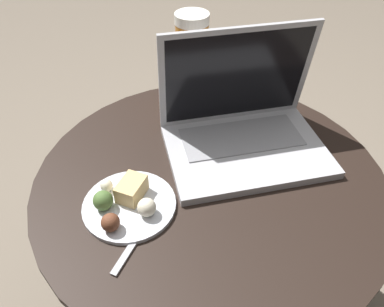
{
  "coord_description": "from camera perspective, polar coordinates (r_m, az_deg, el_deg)",
  "views": [
    {
      "loc": [
        -0.17,
        -0.55,
        1.12
      ],
      "look_at": [
        -0.04,
        -0.0,
        0.62
      ],
      "focal_mm": 35.0,
      "sensor_mm": 36.0,
      "label": 1
    }
  ],
  "objects": [
    {
      "name": "ground_plane",
      "position": [
        1.25,
        1.92,
        -21.33
      ],
      "size": [
        6.0,
        6.0,
        0.0
      ],
      "primitive_type": "plane",
      "color": "#726656"
    },
    {
      "name": "table",
      "position": [
        0.89,
        2.54,
        -8.69
      ],
      "size": [
        0.75,
        0.75,
        0.55
      ],
      "color": "#515156",
      "rests_on": "ground_plane"
    },
    {
      "name": "laptop",
      "position": [
        0.86,
        7.72,
        4.28
      ],
      "size": [
        0.36,
        0.26,
        0.26
      ],
      "color": "#B2B2B7",
      "rests_on": "table"
    },
    {
      "name": "beer_glass",
      "position": [
        0.92,
        -0.01,
        13.07
      ],
      "size": [
        0.08,
        0.08,
        0.26
      ],
      "color": "#C6701E",
      "rests_on": "table"
    },
    {
      "name": "snack_plate",
      "position": [
        0.74,
        -9.95,
        -7.36
      ],
      "size": [
        0.18,
        0.18,
        0.05
      ],
      "color": "silver",
      "rests_on": "table"
    },
    {
      "name": "fork",
      "position": [
        0.72,
        -7.25,
        -10.88
      ],
      "size": [
        0.13,
        0.16,
        0.0
      ],
      "color": "#B2B2B7",
      "rests_on": "table"
    }
  ]
}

